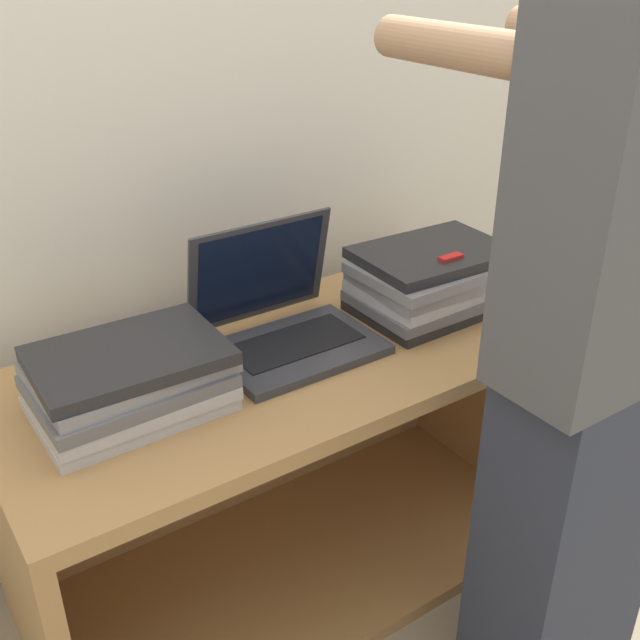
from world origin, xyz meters
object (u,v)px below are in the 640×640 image
person (598,356)px  laptop_stack_left (130,380)px  laptop_open (284,322)px  laptop_stack_right (431,280)px

person → laptop_stack_left: bearing=140.4°
laptop_stack_left → person: 0.86m
laptop_open → laptop_stack_left: size_ratio=0.96×
laptop_stack_left → laptop_stack_right: laptop_stack_right is taller
person → laptop_open: bearing=115.0°
laptop_open → laptop_stack_right: 0.39m
laptop_open → laptop_stack_left: bearing=-172.1°
laptop_stack_left → laptop_stack_right: (0.76, -0.00, 0.01)m
laptop_stack_left → person: bearing=-39.6°
laptop_stack_left → laptop_stack_right: bearing=-0.0°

